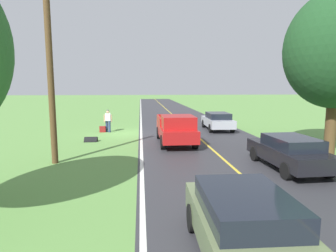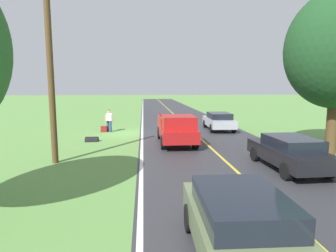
# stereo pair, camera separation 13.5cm
# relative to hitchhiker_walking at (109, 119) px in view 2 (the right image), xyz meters

# --- Properties ---
(ground_plane) EXTENTS (200.00, 200.00, 0.00)m
(ground_plane) POSITION_rel_hitchhiker_walking_xyz_m (-1.48, 0.80, -0.98)
(ground_plane) COLOR #609347
(road_surface) EXTENTS (8.25, 120.00, 0.00)m
(road_surface) POSITION_rel_hitchhiker_walking_xyz_m (-6.48, 0.80, -0.98)
(road_surface) COLOR #333338
(road_surface) RESTS_ON ground
(lane_edge_line) EXTENTS (0.16, 117.60, 0.00)m
(lane_edge_line) POSITION_rel_hitchhiker_walking_xyz_m (-2.54, 0.80, -0.98)
(lane_edge_line) COLOR silver
(lane_edge_line) RESTS_ON ground
(lane_centre_line) EXTENTS (0.14, 117.60, 0.00)m
(lane_centre_line) POSITION_rel_hitchhiker_walking_xyz_m (-6.48, 0.80, -0.98)
(lane_centre_line) COLOR gold
(lane_centre_line) RESTS_ON ground
(hitchhiker_walking) EXTENTS (0.62, 0.51, 1.75)m
(hitchhiker_walking) POSITION_rel_hitchhiker_walking_xyz_m (0.00, 0.00, 0.00)
(hitchhiker_walking) COLOR navy
(hitchhiker_walking) RESTS_ON ground
(suitcase_carried) EXTENTS (0.47, 0.22, 0.47)m
(suitcase_carried) POSITION_rel_hitchhiker_walking_xyz_m (0.42, 0.10, -0.74)
(suitcase_carried) COLOR maroon
(suitcase_carried) RESTS_ON ground
(pickup_truck_passing) EXTENTS (2.12, 5.41, 1.82)m
(pickup_truck_passing) POSITION_rel_hitchhiker_walking_xyz_m (-4.65, 5.11, -0.01)
(pickup_truck_passing) COLOR #B21919
(pickup_truck_passing) RESTS_ON ground
(sedan_mid_oncoming) EXTENTS (2.04, 4.46, 1.41)m
(sedan_mid_oncoming) POSITION_rel_hitchhiker_walking_xyz_m (-8.78, 10.86, -0.23)
(sedan_mid_oncoming) COLOR black
(sedan_mid_oncoming) RESTS_ON ground
(sedan_ahead_same_lane) EXTENTS (2.01, 4.44, 1.41)m
(sedan_ahead_same_lane) POSITION_rel_hitchhiker_walking_xyz_m (-4.57, 17.08, -0.23)
(sedan_ahead_same_lane) COLOR #66754C
(sedan_ahead_same_lane) RESTS_ON ground
(sedan_near_oncoming) EXTENTS (2.04, 4.45, 1.41)m
(sedan_near_oncoming) POSITION_rel_hitchhiker_walking_xyz_m (-8.71, -0.25, -0.23)
(sedan_near_oncoming) COLOR #B2B7C1
(sedan_near_oncoming) RESTS_ON ground
(utility_pole_roadside) EXTENTS (0.28, 0.28, 7.49)m
(utility_pole_roadside) POSITION_rel_hitchhiker_walking_xyz_m (1.42, 8.97, 2.76)
(utility_pole_roadside) COLOR brown
(utility_pole_roadside) RESTS_ON ground
(drainage_culvert) EXTENTS (0.80, 0.60, 0.60)m
(drainage_culvert) POSITION_rel_hitchhiker_walking_xyz_m (0.67, 3.82, -0.98)
(drainage_culvert) COLOR black
(drainage_culvert) RESTS_ON ground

